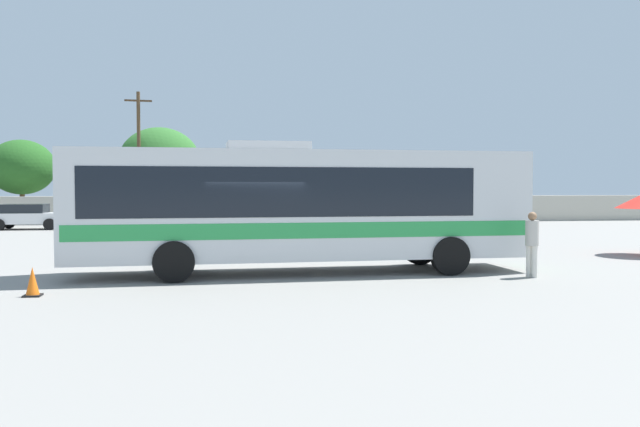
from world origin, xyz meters
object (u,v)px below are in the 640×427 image
(parked_car_leftmost_white, at_px, (28,216))
(parked_car_third_white, at_px, (229,214))
(roadside_tree_midleft, at_px, (160,161))
(parked_car_second_silver, at_px, (136,214))
(attendant_by_bus_door, at_px, (532,240))
(parked_car_rightmost_grey, at_px, (366,214))
(traffic_cone_on_apron, at_px, (33,282))
(coach_bus_silver_green, at_px, (297,204))
(roadside_tree_left, at_px, (22,167))
(utility_pole_near, at_px, (139,154))

(parked_car_leftmost_white, xyz_separation_m, parked_car_third_white, (11.21, 0.03, 0.05))
(roadside_tree_midleft, bearing_deg, parked_car_second_silver, -92.87)
(attendant_by_bus_door, distance_m, parked_car_rightmost_grey, 22.40)
(parked_car_rightmost_grey, relative_size, traffic_cone_on_apron, 6.61)
(coach_bus_silver_green, height_order, attendant_by_bus_door, coach_bus_silver_green)
(attendant_by_bus_door, bearing_deg, roadside_tree_midleft, 111.68)
(parked_car_second_silver, bearing_deg, parked_car_rightmost_grey, -1.61)
(parked_car_second_silver, bearing_deg, parked_car_third_white, -3.81)
(coach_bus_silver_green, bearing_deg, parked_car_second_silver, 108.66)
(coach_bus_silver_green, xyz_separation_m, traffic_cone_on_apron, (-6.09, -3.02, -1.61))
(coach_bus_silver_green, bearing_deg, traffic_cone_on_apron, -153.66)
(coach_bus_silver_green, height_order, roadside_tree_left, roadside_tree_left)
(coach_bus_silver_green, height_order, parked_car_third_white, coach_bus_silver_green)
(parked_car_third_white, relative_size, parked_car_rightmost_grey, 0.99)
(attendant_by_bus_door, distance_m, roadside_tree_left, 36.17)
(attendant_by_bus_door, distance_m, parked_car_leftmost_white, 29.37)
(parked_car_leftmost_white, xyz_separation_m, parked_car_second_silver, (5.89, 0.38, 0.04))
(parked_car_leftmost_white, height_order, roadside_tree_left, roadside_tree_left)
(parked_car_second_silver, relative_size, roadside_tree_left, 0.82)
(parked_car_rightmost_grey, bearing_deg, parked_car_third_white, 179.82)
(parked_car_second_silver, relative_size, parked_car_third_white, 1.07)
(roadside_tree_midleft, bearing_deg, parked_car_rightmost_grey, -35.94)
(parked_car_rightmost_grey, height_order, roadside_tree_midleft, roadside_tree_midleft)
(coach_bus_silver_green, relative_size, attendant_by_bus_door, 7.30)
(parked_car_third_white, xyz_separation_m, roadside_tree_midleft, (-4.87, 9.44, 3.40))
(coach_bus_silver_green, xyz_separation_m, roadside_tree_midleft, (-6.64, 30.09, 2.30))
(roadside_tree_midleft, bearing_deg, roadside_tree_left, -162.44)
(parked_car_leftmost_white, relative_size, roadside_tree_left, 0.78)
(roadside_tree_midleft, height_order, traffic_cone_on_apron, roadside_tree_midleft)
(attendant_by_bus_door, distance_m, traffic_cone_on_apron, 12.19)
(attendant_by_bus_door, bearing_deg, parked_car_leftmost_white, 130.33)
(attendant_by_bus_door, bearing_deg, parked_car_second_silver, 119.94)
(attendant_by_bus_door, xyz_separation_m, parked_car_rightmost_grey, (0.39, 22.39, -0.20))
(parked_car_second_silver, distance_m, traffic_cone_on_apron, 24.05)
(attendant_by_bus_door, relative_size, parked_car_rightmost_grey, 0.41)
(parked_car_rightmost_grey, relative_size, utility_pole_near, 0.48)
(coach_bus_silver_green, relative_size, utility_pole_near, 1.43)
(parked_car_leftmost_white, distance_m, parked_car_third_white, 11.21)
(traffic_cone_on_apron, bearing_deg, utility_pole_near, 93.15)
(roadside_tree_midleft, bearing_deg, parked_car_leftmost_white, -123.84)
(parked_car_third_white, bearing_deg, roadside_tree_left, 153.51)
(parked_car_rightmost_grey, xyz_separation_m, roadside_tree_left, (-21.66, 6.74, 2.91))
(attendant_by_bus_door, relative_size, roadside_tree_midleft, 0.26)
(parked_car_rightmost_grey, height_order, roadside_tree_left, roadside_tree_left)
(attendant_by_bus_door, xyz_separation_m, parked_car_second_silver, (-13.12, 22.77, -0.18))
(coach_bus_silver_green, relative_size, traffic_cone_on_apron, 19.65)
(coach_bus_silver_green, distance_m, parked_car_third_white, 20.76)
(coach_bus_silver_green, bearing_deg, utility_pole_near, 105.73)
(parked_car_rightmost_grey, distance_m, roadside_tree_left, 22.87)
(utility_pole_near, xyz_separation_m, roadside_tree_midleft, (1.13, 2.49, -0.38))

